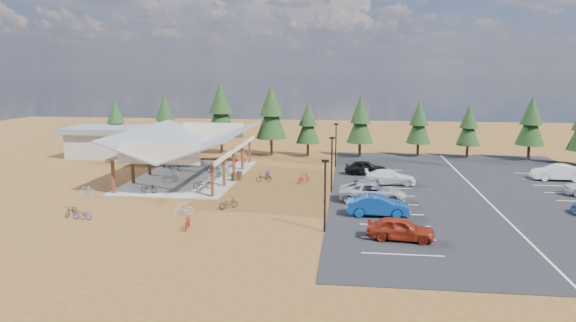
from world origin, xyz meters
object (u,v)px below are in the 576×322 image
Objects in this scene: bike_2 at (175,166)px; bike_3 at (198,162)px; bike_12 at (228,203)px; bike_8 at (71,210)px; car_0 at (400,229)px; trash_bin_1 at (239,176)px; outbuilding at (112,141)px; bike_pavilion at (190,141)px; bike_10 at (82,214)px; bike_15 at (304,178)px; lamp_post_1 at (332,160)px; car_2 at (372,192)px; car_1 at (378,206)px; bike_4 at (203,183)px; lamp_post_0 at (325,190)px; car_9 at (557,172)px; bike_11 at (187,222)px; bike_16 at (264,178)px; bike_7 at (239,159)px; bike_1 at (169,176)px; trash_bin_0 at (234,177)px; car_3 at (390,177)px; bike_5 at (222,172)px; bike_6 at (214,169)px; bike_9 at (86,191)px; bike_14 at (268,174)px; lamp_post_2 at (336,142)px; bike_13 at (183,209)px; bike_0 at (149,188)px.

bike_2 and bike_3 have the same top height.
bike_3 is 0.89× the size of bike_12.
car_0 is (24.84, -2.72, 0.37)m from bike_8.
outbuilding is at bearing 148.16° from trash_bin_1.
bike_pavilion is 16.92m from bike_10.
bike_3 is at bearing -178.68° from bike_10.
bike_2 is 1.05× the size of bike_15.
car_2 is at bearing -41.13° from lamp_post_1.
car_1 is at bearing -137.93° from bike_3.
lamp_post_1 is at bearing 172.43° from bike_15.
bike_4 is 0.32× the size of car_2.
lamp_post_1 is (0.00, 12.00, 0.00)m from lamp_post_0.
lamp_post_0 is at bearing 137.29° from car_1.
bike_3 is 0.93× the size of bike_10.
bike_15 is 0.34× the size of car_9.
bike_pavilion is 18.69m from bike_11.
bike_16 is (12.79, 13.90, -0.01)m from bike_8.
bike_1 is at bearing 147.85° from bike_7.
trash_bin_0 is 0.54× the size of bike_10.
bike_4 is at bearing -74.98° from bike_16.
bike_8 is at bearing 146.18° from bike_1.
lamp_post_1 is 1.04× the size of car_3.
car_2 reaches higher than bike_8.
car_2 is (19.95, -5.19, 0.23)m from bike_1.
bike_15 is 0.35× the size of car_1.
bike_5 is at bearing 137.28° from trash_bin_0.
car_2 reaches higher than bike_5.
lamp_post_1 is 14.87m from bike_6.
bike_2 is (-1.40, 5.61, -0.05)m from bike_1.
bike_9 is 17.82m from bike_14.
lamp_post_2 is at bearing 40.00° from trash_bin_1.
bike_13 is at bearing 114.27° from bike_10.
bike_pavilion is 37.89m from car_9.
lamp_post_2 reaches higher than bike_pavilion.
bike_13 is (-1.28, -12.28, 0.03)m from trash_bin_0.
bike_10 is 18.62m from bike_16.
bike_12 is 0.39× the size of car_0.
car_2 is at bearing -130.44° from bike_3.
bike_13 is at bearing -54.69° from outbuilding.
bike_16 is (4.59, -1.19, -0.20)m from bike_5.
car_3 is at bearing -104.02° from bike_1.
outbuilding reaches higher than car_3.
lamp_post_1 is 3.04× the size of bike_14.
car_1 is 0.98× the size of car_9.
lamp_post_2 reaches higher than bike_7.
lamp_post_2 is 10.23m from car_3.
bike_0 is 0.92× the size of bike_15.
outbuilding reaches higher than bike_13.
bike_1 reaches higher than bike_13.
bike_10 is (-18.39, -23.23, -2.54)m from lamp_post_2.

